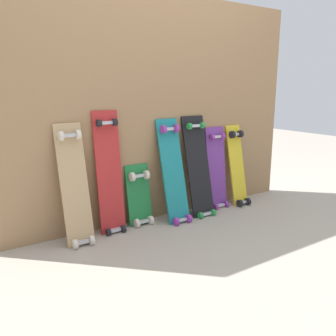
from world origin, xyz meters
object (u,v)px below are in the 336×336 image
(skateboard_teal, at_px, (174,175))
(skateboard_natural, at_px, (75,189))
(skateboard_purple, at_px, (217,171))
(skateboard_yellow, at_px, (238,169))
(skateboard_green, at_px, (140,199))
(skateboard_red, at_px, (110,177))
(skateboard_black, at_px, (199,170))

(skateboard_teal, bearing_deg, skateboard_natural, 178.93)
(skateboard_natural, xyz_separation_m, skateboard_purple, (1.35, 0.05, -0.06))
(skateboard_purple, height_order, skateboard_yellow, skateboard_yellow)
(skateboard_natural, distance_m, skateboard_green, 0.57)
(skateboard_green, height_order, skateboard_yellow, skateboard_yellow)
(skateboard_teal, bearing_deg, skateboard_red, 173.25)
(skateboard_green, bearing_deg, skateboard_purple, -0.04)
(skateboard_black, bearing_deg, skateboard_yellow, 2.03)
(skateboard_black, bearing_deg, skateboard_purple, 12.62)
(skateboard_natural, distance_m, skateboard_red, 0.29)
(skateboard_teal, bearing_deg, skateboard_green, 166.88)
(skateboard_natural, bearing_deg, skateboard_red, 9.68)
(skateboard_natural, height_order, skateboard_yellow, skateboard_natural)
(skateboard_natural, relative_size, skateboard_purple, 1.13)
(skateboard_teal, relative_size, skateboard_purple, 1.12)
(skateboard_black, bearing_deg, skateboard_teal, -177.99)
(skateboard_teal, xyz_separation_m, skateboard_purple, (0.52, 0.07, -0.05))
(skateboard_black, distance_m, skateboard_yellow, 0.48)
(skateboard_teal, height_order, skateboard_black, skateboard_black)
(skateboard_red, height_order, skateboard_yellow, skateboard_red)
(skateboard_green, relative_size, skateboard_black, 0.59)
(skateboard_red, xyz_separation_m, skateboard_black, (0.81, -0.05, -0.04))
(skateboard_purple, bearing_deg, skateboard_natural, -177.84)
(skateboard_yellow, bearing_deg, skateboard_red, 178.31)
(skateboard_red, xyz_separation_m, skateboard_green, (0.26, 0.00, -0.21))
(skateboard_natural, xyz_separation_m, skateboard_yellow, (1.57, 0.01, -0.05))
(skateboard_red, distance_m, skateboard_green, 0.33)
(skateboard_teal, distance_m, skateboard_black, 0.27)
(skateboard_yellow, bearing_deg, skateboard_black, -177.97)
(skateboard_black, xyz_separation_m, skateboard_purple, (0.25, 0.06, -0.05))
(skateboard_green, xyz_separation_m, skateboard_teal, (0.29, -0.07, 0.17))
(skateboard_red, relative_size, skateboard_teal, 1.10)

